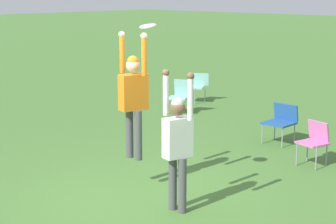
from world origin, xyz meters
TOP-DOWN VIEW (x-y plane):
  - ground_plane at (0.00, 0.00)m, footprint 120.00×120.00m
  - person_jumping at (-0.35, 0.25)m, footprint 0.59×0.48m
  - person_defending at (0.84, -0.05)m, footprint 0.56×0.44m
  - frisbee at (0.14, 0.08)m, footprint 0.25×0.25m
  - camping_chair_0 at (1.21, 3.28)m, footprint 0.55×0.59m
  - camping_chair_1 at (-0.03, 4.17)m, footprint 0.57×0.60m
  - camping_chair_2 at (-4.16, 6.37)m, footprint 0.71×0.77m
  - camping_chair_3 at (-3.46, 4.89)m, footprint 0.65×0.71m

SIDE VIEW (x-z plane):
  - ground_plane at x=0.00m, z-range 0.00..0.00m
  - camping_chair_0 at x=1.21m, z-range 0.09..0.88m
  - camping_chair_2 at x=-4.16m, z-range 0.09..0.89m
  - camping_chair_1 at x=-0.03m, z-range 0.09..0.90m
  - camping_chair_3 at x=-3.46m, z-range 0.08..0.95m
  - person_defending at x=0.84m, z-range 0.05..2.09m
  - person_jumping at x=-0.35m, z-range 0.53..2.55m
  - frisbee at x=0.14m, z-range 2.58..2.64m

